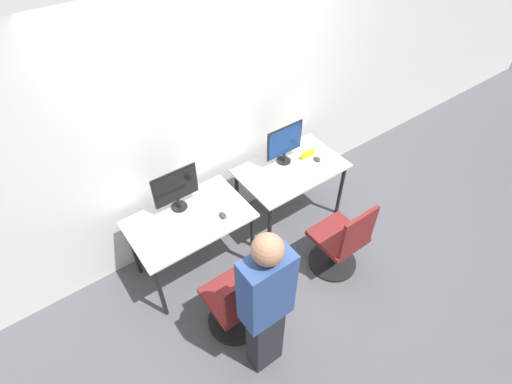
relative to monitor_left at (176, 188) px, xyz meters
The scene contains 14 objects.
ground_plane 1.23m from the monitor_left, 40.91° to the right, with size 20.00×20.00×0.00m, color #4C4C51.
wall_back 0.79m from the monitor_left, 25.59° to the left, with size 12.00×0.05×2.80m.
desk_left 0.36m from the monitor_left, 90.00° to the right, with size 1.07×0.67×0.72m.
monitor_left is the anchor object (origin of this frame).
keyboard_left 0.38m from the monitor_left, 90.00° to the right, with size 0.40×0.14×0.02m.
mouse_left 0.47m from the monitor_left, 52.32° to the right, with size 0.06×0.09×0.03m.
office_chair_left 1.12m from the monitor_left, 91.22° to the right, with size 0.48×0.48×0.89m.
person_left 1.31m from the monitor_left, 90.17° to the right, with size 0.36×0.21×1.57m.
desk_right 1.23m from the monitor_left, ahead, with size 1.07×0.67×0.72m.
monitor_right 1.18m from the monitor_left, ahead, with size 0.42×0.15×0.42m.
keyboard_right 1.23m from the monitor_left, 12.04° to the right, with size 0.40×0.14×0.02m.
mouse_right 1.50m from the monitor_left, ahead, with size 0.06×0.09×0.03m.
office_chair_right 1.62m from the monitor_left, 41.27° to the right, with size 0.48×0.48×0.89m.
placard_right 1.43m from the monitor_left, ahead, with size 0.16×0.03×0.08m.
Camera 1 is at (-1.50, -1.93, 3.35)m, focal length 28.00 mm.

